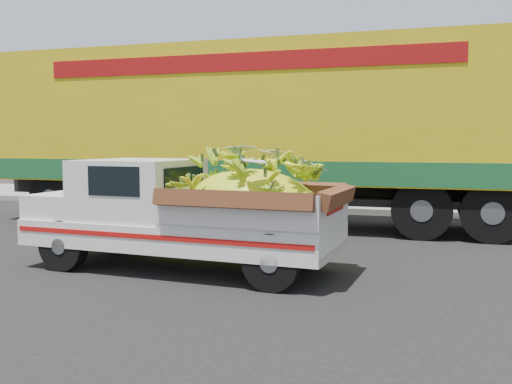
% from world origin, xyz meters
% --- Properties ---
extents(ground, '(100.00, 100.00, 0.00)m').
position_xyz_m(ground, '(0.00, 0.00, 0.00)').
color(ground, black).
rests_on(ground, ground).
extents(curb, '(60.00, 0.25, 0.15)m').
position_xyz_m(curb, '(0.00, 7.09, 0.07)').
color(curb, gray).
rests_on(curb, ground).
extents(sidewalk, '(60.00, 4.00, 0.14)m').
position_xyz_m(sidewalk, '(0.00, 9.19, 0.07)').
color(sidewalk, gray).
rests_on(sidewalk, ground).
extents(building_left, '(18.00, 6.00, 5.00)m').
position_xyz_m(building_left, '(-8.00, 15.09, 2.50)').
color(building_left, gray).
rests_on(building_left, ground).
extents(pickup_truck, '(4.48, 1.80, 1.55)m').
position_xyz_m(pickup_truck, '(1.48, 0.07, 0.83)').
color(pickup_truck, black).
rests_on(pickup_truck, ground).
extents(semi_trailer, '(12.02, 2.78, 3.80)m').
position_xyz_m(semi_trailer, '(0.74, 4.64, 2.12)').
color(semi_trailer, black).
rests_on(semi_trailer, ground).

